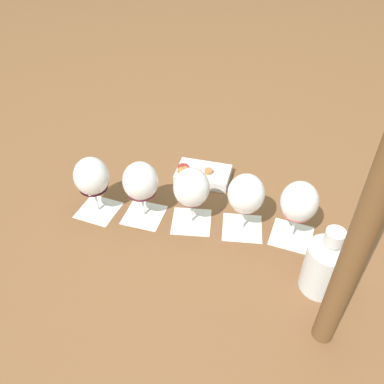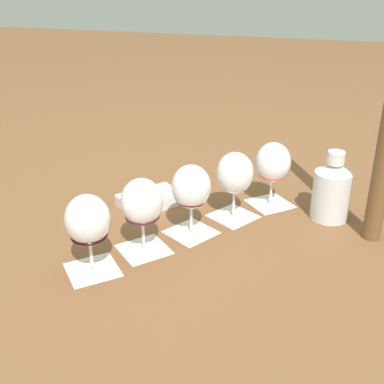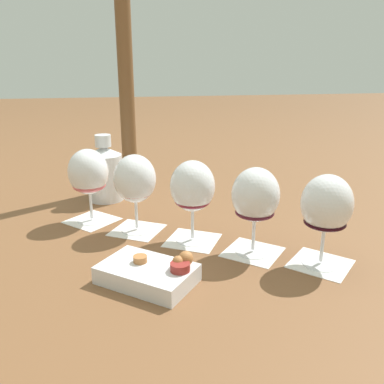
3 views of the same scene
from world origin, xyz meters
The scene contains 14 objects.
ground_plane centered at (0.00, 0.00, 0.00)m, with size 8.00×8.00×0.00m, color brown.
tasting_card_0 centered at (-0.23, 0.17, 0.00)m, with size 0.16×0.16×0.00m.
tasting_card_1 centered at (-0.12, 0.08, 0.00)m, with size 0.15×0.15×0.00m.
tasting_card_2 centered at (0.01, 0.00, 0.00)m, with size 0.15×0.15×0.00m.
tasting_card_3 centered at (0.12, -0.08, 0.00)m, with size 0.16×0.16×0.00m.
tasting_card_4 centered at (0.24, -0.16, 0.00)m, with size 0.16×0.16×0.00m.
wine_glass_0 centered at (-0.23, 0.17, 0.12)m, with size 0.10×0.10×0.19m.
wine_glass_1 centered at (-0.12, 0.08, 0.12)m, with size 0.10×0.10×0.19m.
wine_glass_2 centered at (0.01, 0.00, 0.12)m, with size 0.10×0.10×0.19m.
wine_glass_3 centered at (0.12, -0.08, 0.12)m, with size 0.10×0.10×0.19m.
wine_glass_4 centered at (0.24, -0.16, 0.12)m, with size 0.10×0.10×0.19m.
ceramic_vase centered at (-0.19, 0.33, 0.08)m, with size 0.10×0.10×0.19m.
snack_dish centered at (-0.11, -0.17, 0.02)m, with size 0.20×0.19×0.06m.
umbrella_pole centered at (-0.11, 0.44, 0.37)m, with size 0.05×0.05×0.73m.
Camera 1 is at (0.35, 0.76, 0.84)m, focal length 38.00 mm.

